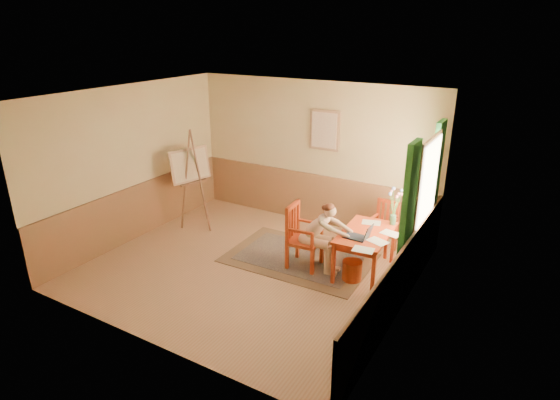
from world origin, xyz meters
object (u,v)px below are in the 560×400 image
Objects in this scene: chair_left at (302,236)px; chair_back at (383,227)px; laptop at (360,236)px; easel at (191,169)px; figure at (320,233)px; table at (366,237)px.

chair_left reaches higher than chair_back.
laptop is 3.66m from easel.
chair_back is 3.76m from easel.
laptop is (0.66, 0.01, 0.12)m from figure.
table is 1.02m from chair_left.
chair_left is 1.55m from chair_back.
figure is 0.61× the size of easel.
chair_back is 0.47× the size of easel.
figure is (0.31, 0.02, 0.12)m from chair_left.
chair_back is at bearing 11.61° from easel.
chair_left is 2.76m from easel.
easel is at bearing 173.25° from laptop.
chair_back is 2.21× the size of laptop.
chair_left is 1.17× the size of chair_back.
laptop is at bearing -90.07° from chair_back.
chair_left is (-0.97, -0.30, -0.09)m from table.
easel is at bearing 177.53° from table.
easel reaches higher than figure.
easel is (-2.65, 0.46, 0.60)m from chair_left.
table is 0.64× the size of easel.
easel is at bearing 171.62° from figure.
laptop is at bearing 0.70° from figure.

